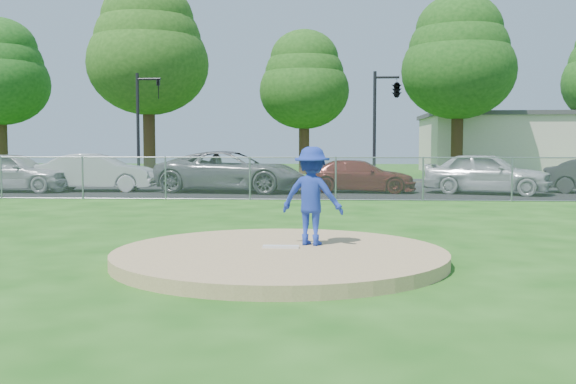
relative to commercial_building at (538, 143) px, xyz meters
name	(u,v)px	position (x,y,z in m)	size (l,w,h in m)	color
ground	(305,206)	(-16.00, -28.00, -2.16)	(120.00, 120.00, 0.00)	#184D11
pitchers_mound	(280,256)	(-16.00, -38.00, -2.06)	(5.40, 5.40, 0.20)	tan
pitching_rubber	(281,247)	(-16.00, -37.80, -1.94)	(0.60, 0.15, 0.04)	white
chain_link_fence	(307,179)	(-16.00, -26.00, -1.41)	(40.00, 0.06, 1.50)	gray
parking_lot	(311,191)	(-16.00, -21.50, -2.15)	(50.00, 8.00, 0.01)	black
street	(315,182)	(-16.00, -14.00, -2.16)	(60.00, 7.00, 0.01)	black
commercial_building	(538,143)	(0.00, 0.00, 0.00)	(16.40, 9.40, 4.30)	beige
tree_far_left	(0,71)	(-38.00, -5.00, 4.90)	(6.72, 6.72, 10.74)	#3A2715
tree_left	(148,48)	(-27.00, -7.00, 6.08)	(7.84, 7.84, 12.53)	#3B2515
tree_center	(304,79)	(-17.00, -4.00, 4.31)	(6.16, 6.16, 9.84)	#3C2316
tree_right	(458,57)	(-7.00, -6.00, 5.49)	(7.28, 7.28, 11.63)	#322112
traffic_signal_left	(142,117)	(-24.76, -16.00, 1.20)	(1.28, 0.20, 5.60)	black
traffic_signal_center	(394,91)	(-12.03, -16.00, 2.45)	(1.42, 2.48, 5.60)	black
pitcher	(312,196)	(-15.50, -37.42, -1.12)	(1.08, 0.62, 1.67)	#1C329A
traffic_cone	(126,183)	(-23.61, -22.33, -1.80)	(0.36, 0.36, 0.70)	orange
parked_car_silver	(12,172)	(-28.29, -22.64, -1.32)	(1.96, 4.87, 1.66)	#B5B5BA
parked_car_white	(98,172)	(-24.90, -22.06, -1.36)	(1.66, 4.77, 1.57)	silver
parked_car_gray	(231,171)	(-19.25, -22.14, -1.31)	(2.80, 6.07, 1.69)	slate
parked_car_darkred	(360,176)	(-13.99, -21.98, -1.49)	(1.85, 4.54, 1.32)	maroon
parked_car_pearl	(487,173)	(-9.01, -22.54, -1.33)	(1.95, 4.84, 1.65)	silver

